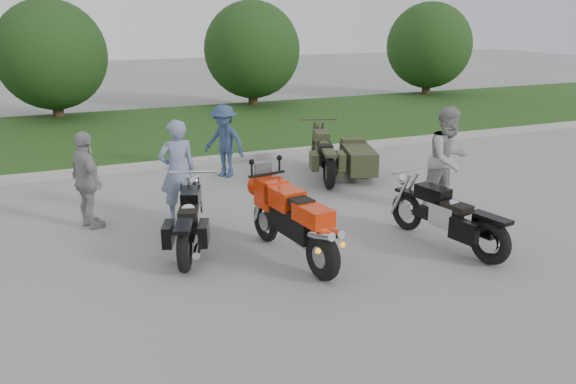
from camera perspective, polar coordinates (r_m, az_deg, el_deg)
name	(u,v)px	position (r m, az deg, el deg)	size (l,w,h in m)	color
ground	(298,259)	(8.42, 1.00, -6.81)	(80.00, 80.00, 0.00)	gray
curb	(199,161)	(13.81, -9.01, 3.12)	(60.00, 0.30, 0.15)	#A5A39B
grass_strip	(166,130)	(17.78, -12.26, 6.16)	(60.00, 8.00, 0.14)	#2F581E
tree_mid_left	(51,55)	(20.56, -22.91, 12.70)	(3.60, 3.60, 4.00)	#3F2B1C
tree_mid_right	(252,50)	(21.75, -3.66, 14.20)	(3.60, 3.60, 4.00)	#3F2B1C
tree_far_right	(429,46)	(25.50, 14.14, 14.23)	(3.60, 3.60, 4.00)	#3F2B1C
sportbike_red	(294,219)	(8.16, 0.58, -2.80)	(0.62, 2.28, 1.08)	black
cruiser_left	(190,224)	(8.65, -9.94, -3.24)	(0.87, 2.17, 0.87)	black
cruiser_right	(451,220)	(9.02, 16.23, -2.73)	(0.70, 2.30, 0.89)	black
cruiser_sidecar	(344,158)	(12.45, 5.71, 3.46)	(1.68, 2.45, 0.97)	black
person_stripe	(178,171)	(9.88, -11.16, 2.12)	(0.65, 0.43, 1.80)	gray
person_grey	(448,159)	(10.61, 15.96, 3.21)	(0.94, 0.73, 1.93)	gray
person_denim	(224,141)	(12.51, -6.49, 5.15)	(1.04, 0.60, 1.61)	navy
person_back	(87,180)	(9.96, -19.74, 1.12)	(0.97, 0.41, 1.66)	#999793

